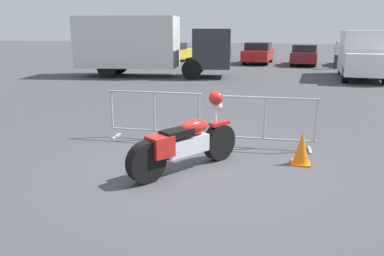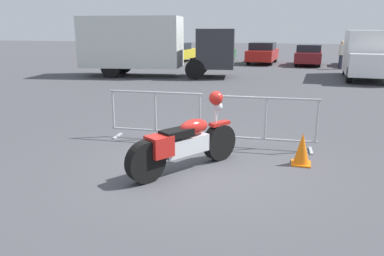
# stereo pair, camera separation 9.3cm
# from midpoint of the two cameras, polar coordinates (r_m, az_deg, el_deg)

# --- Properties ---
(ground_plane) EXTENTS (120.00, 120.00, 0.00)m
(ground_plane) POSITION_cam_midpoint_polar(r_m,az_deg,el_deg) (6.61, 0.85, -6.18)
(ground_plane) COLOR #424247
(motorcycle) EXTENTS (1.42, 2.04, 1.31)m
(motorcycle) POSITION_cam_midpoint_polar(r_m,az_deg,el_deg) (6.39, -0.60, -2.20)
(motorcycle) COLOR black
(motorcycle) RESTS_ON ground
(crowd_barrier_near) EXTENTS (2.08, 0.56, 1.07)m
(crowd_barrier_near) POSITION_cam_midpoint_polar(r_m,az_deg,el_deg) (8.22, -5.27, 2.00)
(crowd_barrier_near) COLOR #9EA0A5
(crowd_barrier_near) RESTS_ON ground
(crowd_barrier_far) EXTENTS (2.08, 0.56, 1.07)m
(crowd_barrier_far) POSITION_cam_midpoint_polar(r_m,az_deg,el_deg) (7.69, 11.45, 0.86)
(crowd_barrier_far) COLOR #9EA0A5
(crowd_barrier_far) RESTS_ON ground
(box_truck) EXTENTS (7.96, 3.45, 2.98)m
(box_truck) POSITION_cam_midpoint_polar(r_m,az_deg,el_deg) (19.58, -6.41, 12.63)
(box_truck) COLOR silver
(box_truck) RESTS_ON ground
(delivery_van) EXTENTS (2.18, 5.08, 2.31)m
(delivery_van) POSITION_cam_midpoint_polar(r_m,az_deg,el_deg) (20.35, 25.33, 10.29)
(delivery_van) COLOR white
(delivery_van) RESTS_ON ground
(parked_car_black) EXTENTS (1.89, 4.33, 1.45)m
(parked_car_black) POSITION_cam_midpoint_polar(r_m,az_deg,el_deg) (29.37, -7.94, 11.54)
(parked_car_black) COLOR black
(parked_car_black) RESTS_ON ground
(parked_car_yellow) EXTENTS (1.80, 4.12, 1.38)m
(parked_car_yellow) POSITION_cam_midpoint_polar(r_m,az_deg,el_deg) (28.22, -2.10, 11.46)
(parked_car_yellow) COLOR yellow
(parked_car_yellow) RESTS_ON ground
(parked_car_green) EXTENTS (1.76, 4.04, 1.35)m
(parked_car_green) POSITION_cam_midpoint_polar(r_m,az_deg,el_deg) (27.69, 4.31, 11.34)
(parked_car_green) COLOR #236B38
(parked_car_green) RESTS_ON ground
(parked_car_red) EXTENTS (1.91, 4.37, 1.46)m
(parked_car_red) POSITION_cam_midpoint_polar(r_m,az_deg,el_deg) (27.18, 10.81, 11.18)
(parked_car_red) COLOR #B21E19
(parked_car_red) RESTS_ON ground
(parked_car_maroon) EXTENTS (1.79, 4.09, 1.37)m
(parked_car_maroon) POSITION_cam_midpoint_polar(r_m,az_deg,el_deg) (26.64, 17.46, 10.60)
(parked_car_maroon) COLOR maroon
(parked_car_maroon) RESTS_ON ground
(parked_car_blue) EXTENTS (1.81, 4.14, 1.39)m
(parked_car_blue) POSITION_cam_midpoint_polar(r_m,az_deg,el_deg) (27.39, 24.02, 10.12)
(parked_car_blue) COLOR #284799
(parked_car_blue) RESTS_ON ground
(pedestrian) EXTENTS (0.48, 0.48, 1.69)m
(pedestrian) POSITION_cam_midpoint_polar(r_m,az_deg,el_deg) (24.63, 21.92, 10.45)
(pedestrian) COLOR #262838
(pedestrian) RESTS_ON ground
(traffic_cone) EXTENTS (0.34, 0.34, 0.59)m
(traffic_cone) POSITION_cam_midpoint_polar(r_m,az_deg,el_deg) (7.01, 16.78, -3.10)
(traffic_cone) COLOR orange
(traffic_cone) RESTS_ON ground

